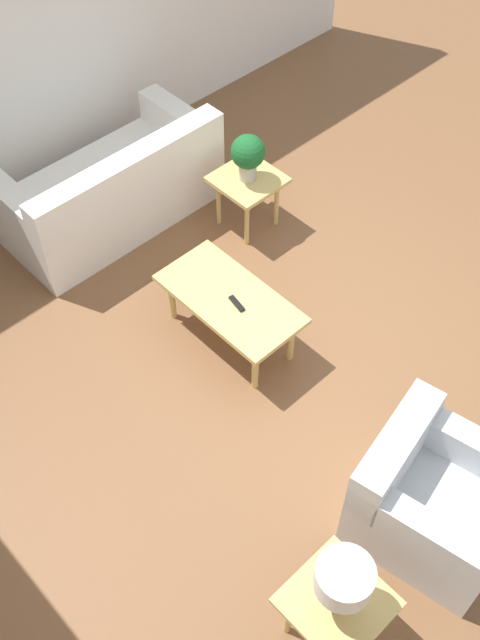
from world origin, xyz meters
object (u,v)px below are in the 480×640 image
(coffee_table, at_px, (230,302))
(potted_plant, at_px, (248,154))
(sofa, at_px, (113,191))
(armchair, at_px, (429,498))
(side_table_plant, at_px, (248,185))
(table_lamp, at_px, (344,581))
(side_table_lamp, at_px, (336,606))

(coffee_table, bearing_deg, potted_plant, -49.69)
(sofa, relative_size, coffee_table, 1.67)
(armchair, distance_m, side_table_plant, 2.97)
(coffee_table, relative_size, potted_plant, 2.69)
(table_lamp, bearing_deg, coffee_table, -28.28)
(side_table_lamp, bearing_deg, sofa, -18.96)
(side_table_plant, distance_m, potted_plant, 0.32)
(armchair, bearing_deg, coffee_table, 74.26)
(side_table_lamp, height_order, potted_plant, potted_plant)
(armchair, distance_m, table_lamp, 1.03)
(potted_plant, relative_size, table_lamp, 0.98)
(sofa, distance_m, armchair, 3.58)
(armchair, height_order, table_lamp, table_lamp)
(sofa, height_order, table_lamp, table_lamp)
(armchair, bearing_deg, sofa, 73.47)
(sofa, relative_size, side_table_lamp, 3.54)
(coffee_table, height_order, side_table_lamp, side_table_lamp)
(sofa, relative_size, armchair, 1.83)
(coffee_table, height_order, table_lamp, table_lamp)
(potted_plant, height_order, table_lamp, table_lamp)
(sofa, distance_m, side_table_plant, 1.14)
(armchair, relative_size, table_lamp, 2.41)
(armchair, bearing_deg, side_table_lamp, 172.33)
(armchair, xyz_separation_m, side_table_lamp, (-0.06, 0.92, 0.10))
(sofa, xyz_separation_m, side_table_plant, (-0.82, -0.79, 0.10))
(coffee_table, xyz_separation_m, table_lamp, (-1.99, 1.07, 0.39))
(side_table_plant, distance_m, side_table_lamp, 3.47)
(side_table_plant, bearing_deg, armchair, 157.87)
(coffee_table, xyz_separation_m, side_table_plant, (0.82, -0.97, 0.02))
(side_table_plant, relative_size, potted_plant, 1.27)
(sofa, bearing_deg, potted_plant, 134.01)
(potted_plant, bearing_deg, side_table_plant, 180.00)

